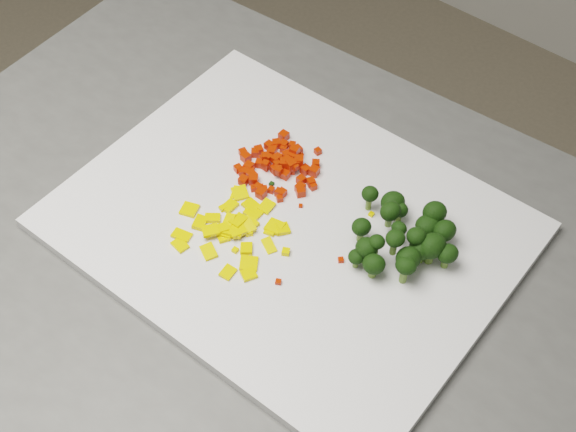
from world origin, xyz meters
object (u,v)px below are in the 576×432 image
Objects in this scene: cutting_board at (288,225)px; counter_block at (276,419)px; carrot_pile at (283,160)px; pepper_pile at (231,230)px; broccoli_pile at (394,234)px.

counter_block is at bearing -82.86° from cutting_board.
cutting_board is 4.50× the size of carrot_pile.
broccoli_pile is (0.15, 0.10, 0.02)m from pepper_pile.
cutting_board is at bearing 56.51° from pepper_pile.
pepper_pile is at bearing -80.36° from carrot_pile.
pepper_pile is 0.18m from broccoli_pile.
broccoli_pile is at bearing -5.85° from carrot_pile.
cutting_board is at bearing -46.22° from carrot_pile.
pepper_pile is at bearing -123.49° from cutting_board.
counter_block is 7.29× the size of broccoli_pile.
cutting_board is 0.07m from pepper_pile.
cutting_board is 0.08m from carrot_pile.
counter_block is 0.47m from pepper_pile.
broccoli_pile is (0.17, -0.02, 0.02)m from carrot_pile.
carrot_pile reaches higher than cutting_board.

